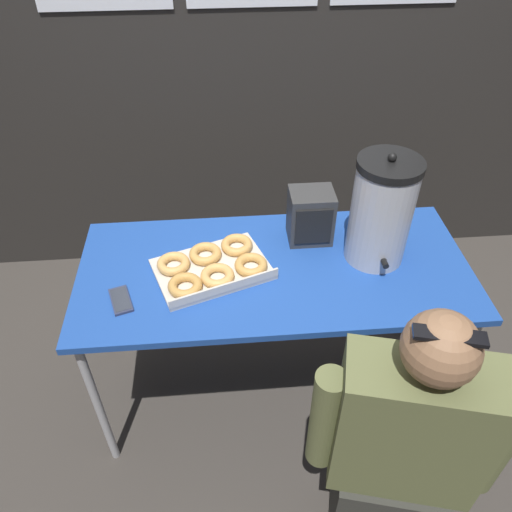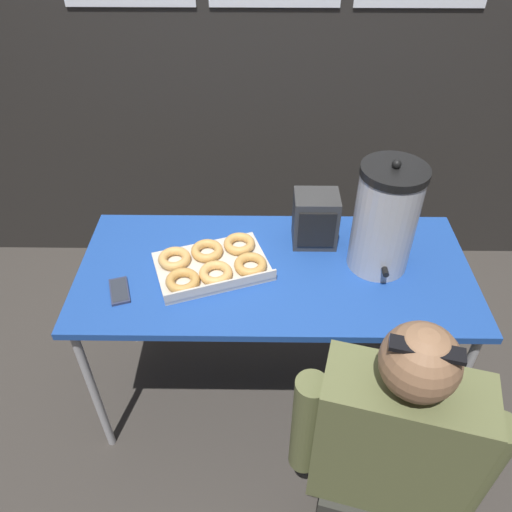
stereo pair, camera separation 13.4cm
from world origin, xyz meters
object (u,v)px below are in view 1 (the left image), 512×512
donut_box (212,267)px  space_heater (311,216)px  coffee_urn (381,211)px  cell_phone (121,300)px  person_seated (401,453)px

donut_box → space_heater: bearing=4.3°
coffee_urn → cell_phone: 0.98m
coffee_urn → cell_phone: bearing=-169.8°
donut_box → coffee_urn: (0.62, 0.04, 0.18)m
donut_box → space_heater: (0.39, 0.17, 0.08)m
coffee_urn → person_seated: (-0.06, -0.69, -0.43)m
donut_box → person_seated: 0.89m
coffee_urn → space_heater: 0.28m
donut_box → person_seated: person_seated is taller
donut_box → cell_phone: size_ratio=3.29×
coffee_urn → cell_phone: (-0.94, -0.17, -0.20)m
person_seated → space_heater: bearing=-63.6°
donut_box → cell_phone: 0.35m
coffee_urn → person_seated: bearing=-94.8°
donut_box → person_seated: bearing=-68.2°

